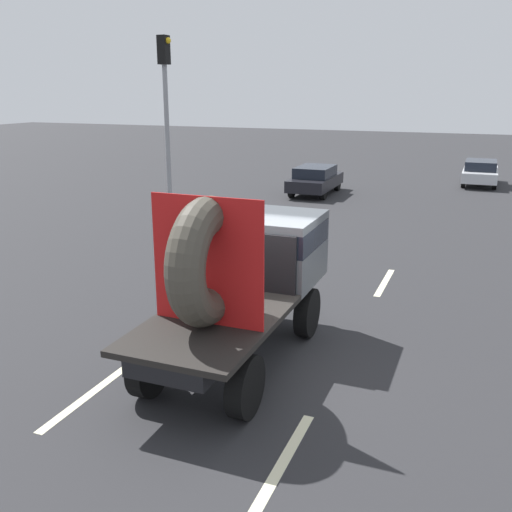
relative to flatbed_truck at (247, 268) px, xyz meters
The scene contains 9 objects.
ground_plane 1.71m from the flatbed_truck, 17.94° to the right, with size 120.00×120.00×0.00m, color #28282B.
flatbed_truck is the anchor object (origin of this frame).
distant_sedan 17.31m from the flatbed_truck, 101.81° to the left, with size 1.74×4.05×1.32m.
traffic_light 10.35m from the flatbed_truck, 128.08° to the left, with size 0.42×0.36×6.49m.
lane_dash_left_near 3.48m from the flatbed_truck, 125.31° to the right, with size 2.46×0.16×0.01m, color beige.
lane_dash_left_far 5.70m from the flatbed_truck, 108.93° to the left, with size 2.19×0.16×0.01m, color beige.
lane_dash_right_near 3.88m from the flatbed_truck, 59.69° to the right, with size 2.43×0.16×0.01m, color beige.
lane_dash_right_far 5.57m from the flatbed_truck, 70.58° to the left, with size 2.29×0.16×0.01m, color beige.
oncoming_car 22.98m from the flatbed_truck, 80.81° to the left, with size 1.68×3.91×1.28m.
Camera 1 is at (3.50, -9.22, 4.84)m, focal length 40.39 mm.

